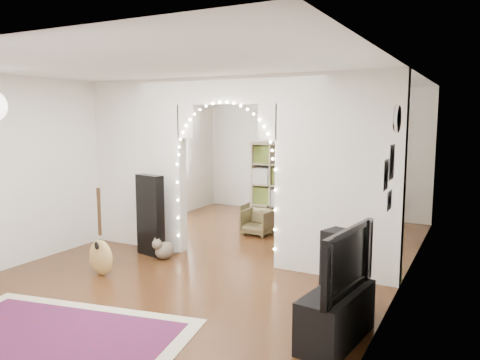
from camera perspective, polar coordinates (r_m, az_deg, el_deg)
The scene contains 23 objects.
floor at distance 7.18m, azimuth -1.47°, elevation -9.48°, with size 7.50×7.50×0.00m, color black.
ceiling at distance 6.88m, azimuth -1.55°, elevation 12.53°, with size 5.00×7.50×0.02m, color white.
wall_back at distance 10.32m, azimuth 8.73°, elevation 3.35°, with size 5.00×0.02×2.70m, color silver.
wall_left at distance 8.41m, azimuth -16.56°, elevation 2.13°, with size 0.02×7.50×2.70m, color silver.
wall_right at distance 6.09m, azimuth 19.47°, elevation -0.01°, with size 0.02×7.50×2.70m, color silver.
divider_wall at distance 6.89m, azimuth -1.51°, elevation 1.91°, with size 5.00×0.20×2.70m.
fairy_lights at distance 6.77m, azimuth -2.05°, elevation 2.86°, with size 1.64×0.04×1.60m, color #FFEABF, non-canonical shape.
window at distance 9.74m, azimuth -9.06°, elevation 3.97°, with size 0.04×1.20×1.40m, color white.
wall_clock at distance 5.45m, azimuth 18.68°, elevation 7.08°, with size 0.31×0.31×0.03m, color white.
picture_frames at distance 5.10m, azimuth 17.67°, elevation 0.33°, with size 0.02×0.50×0.70m, color white, non-canonical shape.
ceiling_fan at distance 8.66m, azimuth 5.03°, elevation 9.53°, with size 1.10×1.10×0.30m, color #B6783C, non-canonical shape.
area_rug at distance 4.99m, azimuth -23.11°, elevation -18.03°, with size 2.59×1.94×0.02m, color maroon.
guitar_case at distance 7.32m, azimuth -10.88°, elevation -4.24°, with size 0.48×0.16×1.25m, color black.
acoustic_guitar at distance 6.59m, azimuth -16.65°, elevation -7.40°, with size 0.43×0.29×1.01m.
tabby_cat at distance 7.18m, azimuth -9.28°, elevation -8.36°, with size 0.29×0.55×0.36m.
floor_speaker at distance 5.34m, azimuth 12.09°, elevation -10.77°, with size 0.42×0.39×0.89m.
media_console at distance 4.70m, azimuth 11.65°, elevation -15.94°, with size 0.40×1.00×0.50m, color black.
tv at distance 4.50m, azimuth 11.85°, elevation -9.40°, with size 1.07×0.14×0.62m, color black.
bookcase at distance 8.90m, azimuth 6.44°, elevation -0.73°, with size 1.60×0.41×1.64m, color #BEB18A.
dining_table at distance 9.73m, azimuth 10.28°, elevation -0.92°, with size 1.24×0.86×0.76m.
flower_vase at distance 9.71m, azimuth 10.31°, elevation 0.07°, with size 0.18×0.18×0.19m, color white.
dining_chair_left at distance 8.49m, azimuth 2.18°, elevation -5.15°, with size 0.50×0.51×0.46m, color brown.
dining_chair_right at distance 9.02m, azimuth 1.99°, elevation -4.38°, with size 0.50×0.51×0.46m, color brown.
Camera 1 is at (3.35, -5.98, 2.12)m, focal length 35.00 mm.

